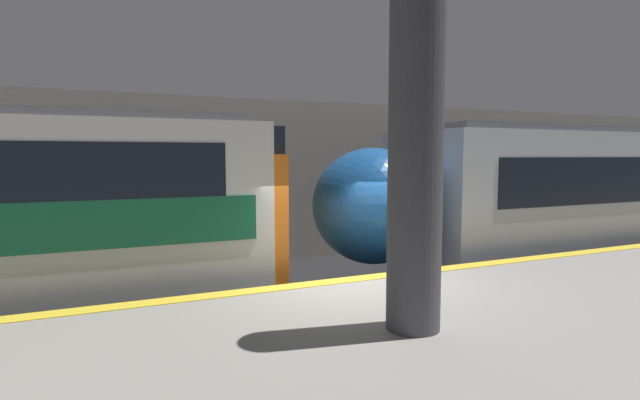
# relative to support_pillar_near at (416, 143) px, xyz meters

# --- Properties ---
(ground_plane) EXTENTS (120.00, 120.00, 0.00)m
(ground_plane) POSITION_rel_support_pillar_near_xyz_m (0.45, 2.32, -3.11)
(ground_plane) COLOR black
(platform) EXTENTS (40.00, 4.59, 1.10)m
(platform) POSITION_rel_support_pillar_near_xyz_m (0.45, 0.03, -2.56)
(platform) COLOR gray
(platform) RESTS_ON ground
(station_rear_barrier) EXTENTS (50.00, 0.15, 4.52)m
(station_rear_barrier) POSITION_rel_support_pillar_near_xyz_m (0.45, 8.84, -0.85)
(station_rear_barrier) COLOR #B2AD9E
(station_rear_barrier) RESTS_ON ground
(support_pillar_near) EXTENTS (0.59, 0.59, 4.04)m
(support_pillar_near) POSITION_rel_support_pillar_near_xyz_m (0.00, 0.00, 0.00)
(support_pillar_near) COLOR #47474C
(support_pillar_near) RESTS_ON platform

